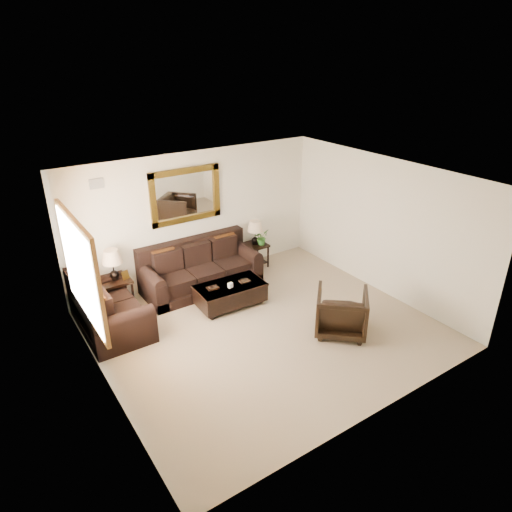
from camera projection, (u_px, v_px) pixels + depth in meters
room at (266, 260)px, 7.48m from camera, size 5.51×5.01×2.71m
window at (81, 269)px, 6.71m from camera, size 0.07×1.96×1.66m
mirror at (186, 195)px, 9.02m from camera, size 1.50×0.06×1.10m
air_vent at (96, 184)px, 7.97m from camera, size 0.25×0.02×0.18m
sofa at (200, 271)px, 9.32m from camera, size 2.37×1.02×0.97m
loveseat at (107, 311)px, 7.90m from camera, size 1.02×1.72×0.97m
end_table_left at (114, 270)px, 8.41m from camera, size 0.54×0.54×1.18m
end_table_right at (255, 237)px, 10.06m from camera, size 0.49×0.49×1.08m
coffee_table at (230, 292)px, 8.67m from camera, size 1.33×0.75×0.55m
armchair at (341, 310)px, 7.79m from camera, size 1.15×1.15×0.87m
potted_plant at (261, 239)px, 10.06m from camera, size 0.41×0.43×0.26m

